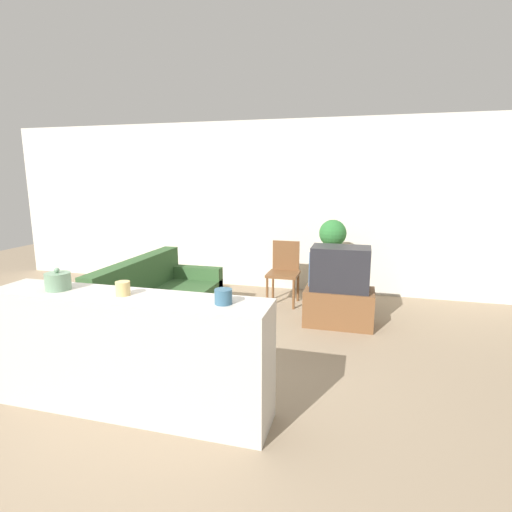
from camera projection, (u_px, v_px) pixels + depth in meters
ground_plane at (155, 386)px, 3.55m from camera, size 14.00×14.00×0.00m
wall_back at (255, 206)px, 6.53m from camera, size 9.00×0.06×2.70m
couch at (159, 305)px, 4.89m from camera, size 0.88×1.89×0.84m
tv_stand at (339, 307)px, 4.99m from camera, size 0.85×0.50×0.46m
television at (340, 268)px, 4.89m from camera, size 0.72×0.43×0.54m
wooden_chair at (284, 269)px, 5.81m from camera, size 0.44×0.44×0.90m
plant_stand at (331, 279)px, 5.82m from camera, size 0.14×0.14×0.72m
potted_plant at (333, 236)px, 5.69m from camera, size 0.39×0.39×0.51m
foreground_counter at (129, 354)px, 3.11m from camera, size 2.26×0.44×0.95m
decorative_bowl at (58, 281)px, 3.16m from camera, size 0.19×0.19×0.18m
candle_jar at (123, 288)px, 3.01m from camera, size 0.11×0.11×0.11m
coffee_tin at (223, 297)px, 2.81m from camera, size 0.13×0.13×0.11m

